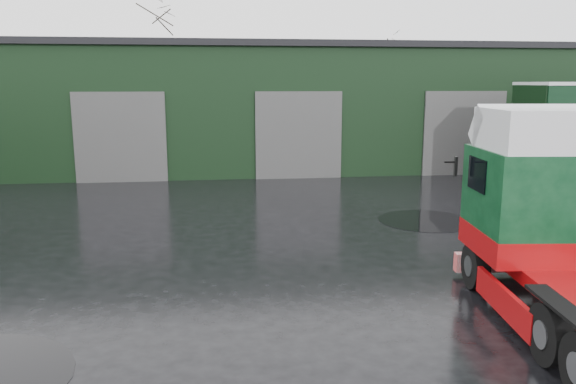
# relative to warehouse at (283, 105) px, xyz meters

# --- Properties ---
(ground) EXTENTS (100.00, 100.00, 0.00)m
(ground) POSITION_rel_warehouse_xyz_m (-2.00, -20.00, -3.16)
(ground) COLOR black
(warehouse) EXTENTS (32.40, 12.40, 6.30)m
(warehouse) POSITION_rel_warehouse_xyz_m (0.00, 0.00, 0.00)
(warehouse) COLOR black
(warehouse) RESTS_ON ground
(tree_back_a) EXTENTS (4.40, 4.40, 9.50)m
(tree_back_a) POSITION_rel_warehouse_xyz_m (-8.00, 10.00, 1.59)
(tree_back_a) COLOR black
(tree_back_a) RESTS_ON ground
(tree_back_b) EXTENTS (4.40, 4.40, 7.50)m
(tree_back_b) POSITION_rel_warehouse_xyz_m (8.00, 10.00, 0.59)
(tree_back_b) COLOR black
(tree_back_b) RESTS_ON ground
(puddle_1) EXTENTS (3.08, 3.08, 0.01)m
(puddle_1) POSITION_rel_warehouse_xyz_m (2.90, -14.72, -3.15)
(puddle_1) COLOR black
(puddle_1) RESTS_ON ground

